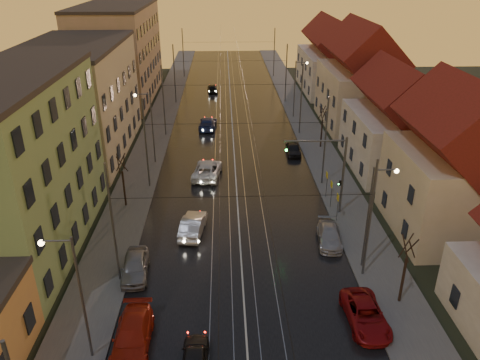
{
  "coord_description": "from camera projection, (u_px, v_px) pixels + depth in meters",
  "views": [
    {
      "loc": [
        -1.14,
        -18.0,
        20.44
      ],
      "look_at": [
        0.19,
        18.85,
        3.03
      ],
      "focal_mm": 35.0,
      "sensor_mm": 36.0,
      "label": 1
    }
  ],
  "objects": [
    {
      "name": "street_lamp_0",
      "position": [
        74.0,
        288.0,
        24.46
      ],
      "size": [
        1.75,
        0.32,
        8.0
      ],
      "color": "#595B60",
      "rests_on": "ground"
    },
    {
      "name": "catenary_pole_l_5",
      "position": [
        183.0,
        53.0,
        87.89
      ],
      "size": [
        0.16,
        0.16,
        9.0
      ],
      "primitive_type": "cylinder",
      "color": "#595B60",
      "rests_on": "ground"
    },
    {
      "name": "house_right_4",
      "position": [
        331.0,
        61.0,
        78.56
      ],
      "size": [
        9.18,
        16.32,
        10.0
      ],
      "color": "#B8B5AA",
      "rests_on": "ground"
    },
    {
      "name": "parked_right_2",
      "position": [
        293.0,
        149.0,
        53.88
      ],
      "size": [
        1.73,
        3.98,
        1.34
      ],
      "primitive_type": "imported",
      "rotation": [
        0.0,
        0.0,
        -0.04
      ],
      "color": "black",
      "rests_on": "ground"
    },
    {
      "name": "tram_rail_0",
      "position": [
        216.0,
        132.0,
        61.08
      ],
      "size": [
        0.06,
        120.0,
        0.03
      ],
      "primitive_type": "cube",
      "color": "gray",
      "rests_on": "road"
    },
    {
      "name": "parked_left_2",
      "position": [
        132.0,
        336.0,
        26.98
      ],
      "size": [
        2.15,
        5.18,
        1.5
      ],
      "primitive_type": "imported",
      "rotation": [
        0.0,
        0.0,
        0.01
      ],
      "color": "#A11F10",
      "rests_on": "ground"
    },
    {
      "name": "house_right_3",
      "position": [
        360.0,
        82.0,
        61.97
      ],
      "size": [
        9.18,
        14.28,
        11.5
      ],
      "color": "#BFB493",
      "rests_on": "ground"
    },
    {
      "name": "driving_car_2",
      "position": [
        207.0,
        170.0,
        48.31
      ],
      "size": [
        3.3,
        5.88,
        1.55
      ],
      "primitive_type": "imported",
      "rotation": [
        0.0,
        0.0,
        3.01
      ],
      "color": "silver",
      "rests_on": "ground"
    },
    {
      "name": "parked_right_0",
      "position": [
        365.0,
        315.0,
        28.74
      ],
      "size": [
        2.36,
        4.9,
        1.35
      ],
      "primitive_type": "imported",
      "rotation": [
        0.0,
        0.0,
        0.03
      ],
      "color": "maroon",
      "rests_on": "ground"
    },
    {
      "name": "bare_tree_1",
      "position": [
        404.0,
        271.0,
        29.73
      ],
      "size": [
        1.09,
        1.09,
        5.11
      ],
      "color": "black",
      "rests_on": "ground"
    },
    {
      "name": "house_right_1",
      "position": [
        455.0,
        170.0,
        36.82
      ],
      "size": [
        8.67,
        10.2,
        10.8
      ],
      "color": "#BFB493",
      "rests_on": "ground"
    },
    {
      "name": "catenary_pole_r_3",
      "position": [
        301.0,
        100.0,
        58.64
      ],
      "size": [
        0.16,
        0.16,
        9.0
      ],
      "primitive_type": "cylinder",
      "color": "#595B60",
      "rests_on": "ground"
    },
    {
      "name": "catenary_pole_r_4",
      "position": [
        286.0,
        74.0,
        72.19
      ],
      "size": [
        0.16,
        0.16,
        9.0
      ],
      "primitive_type": "cylinder",
      "color": "#595B60",
      "rests_on": "ground"
    },
    {
      "name": "catenary_pole_r_5",
      "position": [
        274.0,
        53.0,
        88.46
      ],
      "size": [
        0.16,
        0.16,
        9.0
      ],
      "primitive_type": "cylinder",
      "color": "#595B60",
      "rests_on": "ground"
    },
    {
      "name": "apartment_left_2",
      "position": [
        78.0,
        101.0,
        52.62
      ],
      "size": [
        10.0,
        20.0,
        12.0
      ],
      "primitive_type": "cube",
      "color": "#B9AE8F",
      "rests_on": "ground"
    },
    {
      "name": "catenary_pole_r_2",
      "position": [
        325.0,
        142.0,
        45.08
      ],
      "size": [
        0.16,
        0.16,
        9.0
      ],
      "primitive_type": "cylinder",
      "color": "#595B60",
      "rests_on": "ground"
    },
    {
      "name": "catenary_pole_l_2",
      "position": [
        146.0,
        144.0,
        44.52
      ],
      "size": [
        0.16,
        0.16,
        9.0
      ],
      "primitive_type": "cylinder",
      "color": "#595B60",
      "rests_on": "ground"
    },
    {
      "name": "driving_car_0",
      "position": [
        195.0,
        358.0,
        25.67
      ],
      "size": [
        1.58,
        3.77,
        1.27
      ],
      "primitive_type": "imported",
      "rotation": [
        0.0,
        0.0,
        3.12
      ],
      "color": "black",
      "rests_on": "ground"
    },
    {
      "name": "apartment_left_1",
      "position": [
        2.0,
        169.0,
        34.34
      ],
      "size": [
        10.0,
        18.0,
        13.0
      ],
      "primitive_type": "cube",
      "color": "#6F945E",
      "rests_on": "ground"
    },
    {
      "name": "tram_rail_3",
      "position": [
        249.0,
        131.0,
        61.23
      ],
      "size": [
        0.06,
        120.0,
        0.03
      ],
      "primitive_type": "cube",
      "color": "gray",
      "rests_on": "road"
    },
    {
      "name": "street_lamp_2",
      "position": [
        149.0,
        121.0,
        49.76
      ],
      "size": [
        1.75,
        0.32,
        8.0
      ],
      "color": "#595B60",
      "rests_on": "ground"
    },
    {
      "name": "bare_tree_2",
      "position": [
        322.0,
        128.0,
        55.04
      ],
      "size": [
        1.09,
        1.09,
        5.11
      ],
      "color": "black",
      "rests_on": "ground"
    },
    {
      "name": "catenary_pole_r_1",
      "position": [
        370.0,
        221.0,
        31.53
      ],
      "size": [
        0.16,
        0.16,
        9.0
      ],
      "primitive_type": "cylinder",
      "color": "#595B60",
      "rests_on": "ground"
    },
    {
      "name": "bare_tree_0",
      "position": [
        123.0,
        182.0,
        41.71
      ],
      "size": [
        1.09,
        1.09,
        5.11
      ],
      "color": "black",
      "rests_on": "ground"
    },
    {
      "name": "tram_rail_2",
      "position": [
        239.0,
        132.0,
        61.18
      ],
      "size": [
        0.06,
        120.0,
        0.03
      ],
      "primitive_type": "cube",
      "color": "gray",
      "rests_on": "road"
    },
    {
      "name": "street_lamp_1",
      "position": [
        373.0,
        208.0,
        32.28
      ],
      "size": [
        1.75,
        0.32,
        8.0
      ],
      "color": "#595B60",
      "rests_on": "ground"
    },
    {
      "name": "road",
      "position": [
        233.0,
        132.0,
        61.17
      ],
      "size": [
        16.0,
        120.0,
        0.04
      ],
      "primitive_type": "cube",
      "color": "black",
      "rests_on": "ground"
    },
    {
      "name": "parked_right_1",
      "position": [
        329.0,
        236.0,
        37.04
      ],
      "size": [
        2.23,
        4.55,
        1.27
      ],
      "primitive_type": "imported",
      "rotation": [
        0.0,
        0.0,
        -0.1
      ],
      "color": "#A8A7AD",
      "rests_on": "ground"
    },
    {
      "name": "parked_left_3",
      "position": [
        135.0,
        266.0,
        33.15
      ],
      "size": [
        2.1,
        4.56,
        1.51
      ],
      "primitive_type": "imported",
      "rotation": [
        0.0,
        0.0,
        0.07
      ],
      "color": "gray",
      "rests_on": "ground"
    },
    {
      "name": "traffic_light_mast",
      "position": [
        332.0,
        166.0,
        39.59
      ],
      "size": [
        5.3,
        0.32,
        7.2
      ],
      "color": "#595B60",
      "rests_on": "ground"
    },
    {
      "name": "catenary_pole_l_4",
      "position": [
        174.0,
        75.0,
        71.63
      ],
      "size": [
        0.16,
        0.16,
        9.0
      ],
      "primitive_type": "cylinder",
      "color": "#595B60",
      "rests_on": "ground"
    },
    {
      "name": "catenary_pole_l_3",
      "position": [
        164.0,
        101.0,
        58.07
      ],
      "size": [
        0.16,
        0.16,
        9.0
      ],
      "primitive_type": "cylinder",
      "color": "#595B60",
      "rests_on": "ground"
    },
    {
      "name": "driving_car_4",
      "position": [
        213.0,
        88.0,
        79.25
      ],
      "size": [
        1.91,
        4.12,
        1.37
      ],
      "primitive_type": "imported",
      "rotation": [
        0.0,
        0.0,
        3.21
      ],
      "color": "black",
      "rests_on": "ground"
    },
    {
      "name": "driving_car_3",
      "position": [
        208.0,
        123.0,
        62.12
      ],
      "size": [
        2.46,
        5.4,
        1.53
      ],
      "primitive_type": "imported",
      "rotation": [
        0.0,
        0.0,
        3.08
      ],
      "color": "navy",
      "rests_on": "ground"
    },
    {
      "name": "street_lamp_3",
      "position": [
        297.0,
        84.0,
        64.81
      ],
      "size": [
        1.75,
        0.32,
        8.0
      ],
      "color": "#595B60",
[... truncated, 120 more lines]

